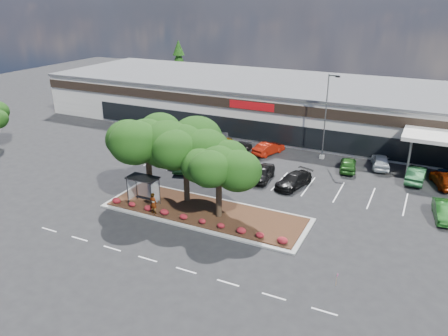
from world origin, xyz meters
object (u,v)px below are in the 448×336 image
at_px(light_pole, 326,123).
at_px(survey_stake, 337,278).
at_px(car_0, 175,148).
at_px(car_1, 186,155).

height_order(light_pole, survey_stake, light_pole).
relative_size(light_pole, car_0, 1.66).
relative_size(car_0, car_1, 1.04).
xyz_separation_m(survey_stake, car_0, (-22.61, 16.66, 0.25)).
xyz_separation_m(light_pole, car_1, (-13.64, -7.95, -3.49)).
bearing_deg(light_pole, survey_stake, -73.94).
xyz_separation_m(light_pole, car_0, (-15.95, -6.49, -3.46)).
bearing_deg(survey_stake, light_pole, 106.06).
xyz_separation_m(car_0, car_1, (2.31, -1.46, -0.03)).
bearing_deg(survey_stake, car_1, 143.19).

